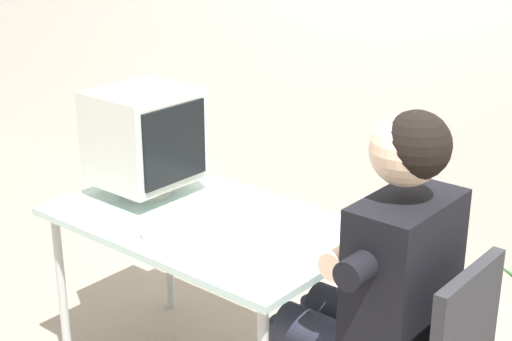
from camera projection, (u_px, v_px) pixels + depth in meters
name	position (u px, v px, depth m)	size (l,w,h in m)	color
desk	(205.00, 233.00, 2.87)	(1.18, 0.72, 0.71)	#B7B7BC
crt_monitor	(144.00, 137.00, 3.00)	(0.35, 0.37, 0.43)	silver
keyboard	(200.00, 212.00, 2.86)	(0.17, 0.43, 0.03)	beige
person_seated	(377.00, 277.00, 2.40)	(0.68, 0.59, 1.28)	black
desk_mug	(156.00, 229.00, 2.65)	(0.09, 0.10, 0.09)	white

